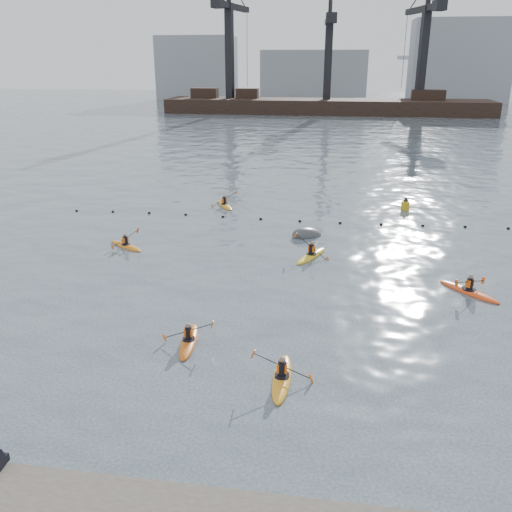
% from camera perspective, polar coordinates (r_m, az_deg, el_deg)
% --- Properties ---
extents(ground, '(400.00, 400.00, 0.00)m').
position_cam_1_polar(ground, '(20.83, -3.11, -13.57)').
color(ground, '#34404B').
rests_on(ground, ground).
extents(float_line, '(33.24, 0.73, 0.24)m').
position_cam_1_polar(float_line, '(41.34, 2.60, 3.86)').
color(float_line, black).
rests_on(float_line, ground).
extents(barge_pier, '(72.00, 19.30, 29.50)m').
position_cam_1_polar(barge_pier, '(127.37, 7.29, 15.52)').
color(barge_pier, black).
rests_on(barge_pier, ground).
extents(skyline, '(141.00, 28.00, 22.00)m').
position_cam_1_polar(skyline, '(167.25, 8.80, 19.01)').
color(skyline, gray).
rests_on(skyline, ground).
extents(kayaker_0, '(2.24, 3.32, 1.19)m').
position_cam_1_polar(kayaker_0, '(23.80, -7.09, -8.81)').
color(kayaker_0, '#C75912').
rests_on(kayaker_0, ground).
extents(kayaker_1, '(2.41, 3.48, 1.34)m').
position_cam_1_polar(kayaker_1, '(21.17, 2.74, -12.62)').
color(kayaker_1, orange).
rests_on(kayaker_1, ground).
extents(kayaker_2, '(2.98, 2.28, 1.16)m').
position_cam_1_polar(kayaker_2, '(36.32, -13.55, 1.11)').
color(kayaker_2, orange).
rests_on(kayaker_2, ground).
extents(kayaker_3, '(2.38, 3.57, 1.54)m').
position_cam_1_polar(kayaker_3, '(33.68, 5.84, 0.11)').
color(kayaker_3, yellow).
rests_on(kayaker_3, ground).
extents(kayaker_4, '(2.98, 3.16, 1.16)m').
position_cam_1_polar(kayaker_4, '(30.51, 21.49, -3.41)').
color(kayaker_4, '#F04816').
rests_on(kayaker_4, ground).
extents(kayaker_5, '(2.27, 3.23, 1.35)m').
position_cam_1_polar(kayaker_5, '(45.39, -3.35, 5.41)').
color(kayaker_5, orange).
rests_on(kayaker_5, ground).
extents(mooring_buoy, '(2.87, 2.56, 1.63)m').
position_cam_1_polar(mooring_buoy, '(37.69, 5.43, 2.13)').
color(mooring_buoy, '#434648').
rests_on(mooring_buoy, ground).
extents(nav_buoy, '(0.67, 0.67, 1.23)m').
position_cam_1_polar(nav_buoy, '(45.70, 15.44, 5.17)').
color(nav_buoy, '#BC9112').
rests_on(nav_buoy, ground).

